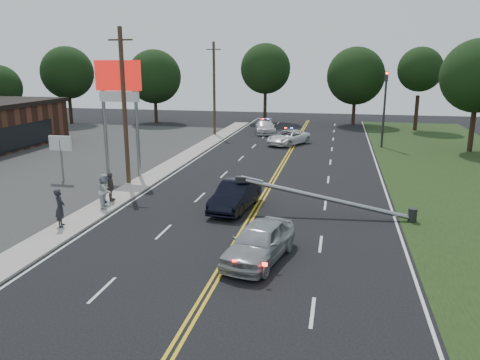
% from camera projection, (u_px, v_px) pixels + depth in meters
% --- Properties ---
extents(ground, '(120.00, 120.00, 0.00)m').
position_uv_depth(ground, '(217.00, 275.00, 17.74)').
color(ground, black).
rests_on(ground, ground).
extents(sidewalk, '(1.80, 70.00, 0.12)m').
position_uv_depth(sidewalk, '(127.00, 192.00, 28.90)').
color(sidewalk, '#A19C92').
rests_on(sidewalk, ground).
extents(centerline_yellow, '(0.36, 80.00, 0.00)m').
position_uv_depth(centerline_yellow, '(261.00, 201.00, 27.22)').
color(centerline_yellow, gold).
rests_on(centerline_yellow, ground).
extents(pylon_sign, '(3.20, 0.35, 8.00)m').
position_uv_depth(pylon_sign, '(119.00, 91.00, 31.67)').
color(pylon_sign, gray).
rests_on(pylon_sign, ground).
extents(small_sign, '(1.60, 0.14, 3.10)m').
position_uv_depth(small_sign, '(61.00, 147.00, 31.37)').
color(small_sign, gray).
rests_on(small_sign, ground).
extents(traffic_signal, '(0.28, 0.41, 7.05)m').
position_uv_depth(traffic_signal, '(385.00, 103.00, 43.49)').
color(traffic_signal, '#2D2D30').
rests_on(traffic_signal, ground).
extents(fallen_streetlight, '(9.36, 0.44, 1.91)m').
position_uv_depth(fallen_streetlight, '(334.00, 200.00, 24.26)').
color(fallen_streetlight, '#2D2D30').
rests_on(fallen_streetlight, ground).
extents(utility_pole_mid, '(1.60, 0.28, 10.00)m').
position_uv_depth(utility_pole_mid, '(124.00, 107.00, 29.73)').
color(utility_pole_mid, '#382619').
rests_on(utility_pole_mid, ground).
extents(utility_pole_far, '(1.60, 0.28, 10.00)m').
position_uv_depth(utility_pole_far, '(214.00, 89.00, 50.60)').
color(utility_pole_far, '#382619').
rests_on(utility_pole_far, ground).
extents(tree_4, '(6.66, 6.66, 9.90)m').
position_uv_depth(tree_4, '(67.00, 73.00, 60.22)').
color(tree_4, black).
rests_on(tree_4, ground).
extents(tree_5, '(6.99, 6.99, 9.54)m').
position_uv_depth(tree_5, '(154.00, 77.00, 61.38)').
color(tree_5, black).
rests_on(tree_5, ground).
extents(tree_6, '(6.58, 6.58, 10.34)m').
position_uv_depth(tree_6, '(266.00, 69.00, 61.69)').
color(tree_6, black).
rests_on(tree_6, ground).
extents(tree_7, '(7.22, 7.22, 9.81)m').
position_uv_depth(tree_7, '(356.00, 76.00, 59.08)').
color(tree_7, black).
rests_on(tree_7, ground).
extents(tree_8, '(5.12, 5.12, 9.64)m').
position_uv_depth(tree_8, '(420.00, 70.00, 54.03)').
color(tree_8, black).
rests_on(tree_8, ground).
extents(tree_9, '(6.43, 6.43, 9.93)m').
position_uv_depth(tree_9, '(478.00, 76.00, 40.76)').
color(tree_9, black).
rests_on(tree_9, ground).
extents(crashed_sedan, '(2.19, 4.87, 1.55)m').
position_uv_depth(crashed_sedan, '(235.00, 195.00, 25.58)').
color(crashed_sedan, black).
rests_on(crashed_sedan, ground).
extents(waiting_sedan, '(2.83, 4.95, 1.58)m').
position_uv_depth(waiting_sedan, '(259.00, 242.00, 18.93)').
color(waiting_sedan, '#A1A4A9').
rests_on(waiting_sedan, ground).
extents(emergency_a, '(4.43, 5.61, 1.42)m').
position_uv_depth(emergency_a, '(288.00, 137.00, 45.82)').
color(emergency_a, white).
rests_on(emergency_a, ground).
extents(emergency_b, '(3.15, 5.55, 1.52)m').
position_uv_depth(emergency_b, '(265.00, 127.00, 53.09)').
color(emergency_b, silver).
rests_on(emergency_b, ground).
extents(bystander_a, '(0.67, 0.80, 1.87)m').
position_uv_depth(bystander_a, '(60.00, 208.00, 22.47)').
color(bystander_a, '#212228').
rests_on(bystander_a, sidewalk).
extents(bystander_b, '(0.93, 1.07, 1.87)m').
position_uv_depth(bystander_b, '(105.00, 191.00, 25.46)').
color(bystander_b, silver).
rests_on(bystander_b, sidewalk).
extents(bystander_c, '(0.62, 1.03, 1.56)m').
position_uv_depth(bystander_c, '(105.00, 189.00, 26.33)').
color(bystander_c, '#161A38').
rests_on(bystander_c, sidewalk).
extents(bystander_d, '(0.60, 1.03, 1.66)m').
position_uv_depth(bystander_d, '(111.00, 187.00, 26.69)').
color(bystander_d, '#5D524A').
rests_on(bystander_d, sidewalk).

